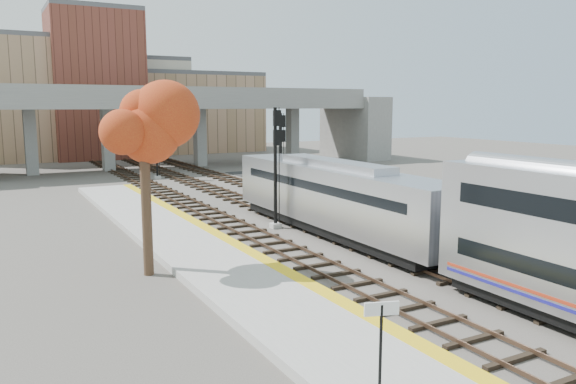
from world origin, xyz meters
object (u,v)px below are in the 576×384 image
signal_mast_mid (281,160)px  car_c (315,167)px  signal_mast_near (276,168)px  signal_mast_far (157,148)px  car_a (317,176)px  locomotive (334,196)px  car_b (345,172)px  tree (143,126)px

signal_mast_mid → car_c: (12.84, 16.32, -2.77)m
signal_mast_near → signal_mast_far: signal_mast_near is taller
car_a → car_c: (4.10, 7.22, -0.01)m
locomotive → signal_mast_mid: bearing=79.0°
car_c → signal_mast_mid: bearing=-121.1°
signal_mast_far → car_c: 17.38m
car_c → car_b: bearing=-83.1°
signal_mast_mid → signal_mast_far: signal_mast_mid is taller
tree → car_a: (22.14, 21.92, -5.95)m
signal_mast_mid → signal_mast_near: bearing=-120.1°
signal_mast_mid → signal_mast_far: (-4.10, 19.20, -0.18)m
signal_mast_far → car_a: bearing=-38.2°
locomotive → signal_mast_near: signal_mast_near is taller
car_a → car_c: size_ratio=0.86×
car_b → signal_mast_near: bearing=-157.5°
signal_mast_mid → signal_mast_far: size_ratio=1.04×
signal_mast_near → signal_mast_far: (0.00, 26.28, -0.49)m
locomotive → signal_mast_mid: (2.00, 10.25, 1.08)m
locomotive → car_b: locomotive is taller
tree → car_c: (26.24, 29.14, -5.95)m
signal_mast_far → car_b: signal_mast_far is taller
car_a → signal_mast_mid: bearing=-139.0°
signal_mast_mid → tree: (-13.40, -12.82, 3.19)m
signal_mast_mid → tree: 18.82m
signal_mast_near → car_b: signal_mast_near is taller
signal_mast_near → signal_mast_mid: 8.19m
tree → car_b: (26.22, 23.15, -5.91)m
tree → car_a: tree is taller
signal_mast_near → car_c: (16.94, 23.39, -3.08)m
signal_mast_near → signal_mast_mid: size_ratio=1.07×
signal_mast_mid → car_a: 12.91m
signal_mast_far → tree: bearing=-106.2°
signal_mast_mid → tree: bearing=-136.3°
signal_mast_far → car_a: 16.54m
signal_mast_mid → car_c: signal_mast_mid is taller
signal_mast_near → car_b: size_ratio=2.04×
signal_mast_far → car_b: bearing=-27.7°
locomotive → car_a: (10.74, 19.35, -1.68)m
locomotive → signal_mast_near: bearing=123.5°
signal_mast_mid → signal_mast_far: bearing=102.1°
car_b → tree: bearing=-161.9°
locomotive → signal_mast_far: (-2.10, 29.46, 0.90)m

